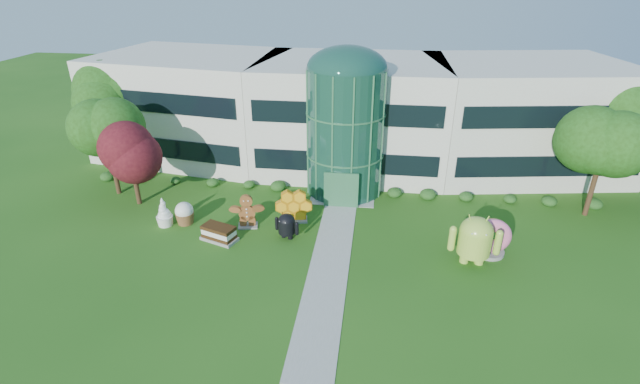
% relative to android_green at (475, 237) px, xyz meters
% --- Properties ---
extents(ground, '(140.00, 140.00, 0.00)m').
position_rel_android_green_xyz_m(ground, '(-8.68, -2.62, -1.83)').
color(ground, '#215114').
rests_on(ground, ground).
extents(building, '(46.00, 15.00, 9.30)m').
position_rel_android_green_xyz_m(building, '(-8.68, 15.38, 2.82)').
color(building, beige).
rests_on(building, ground).
extents(atrium, '(6.00, 6.00, 9.80)m').
position_rel_android_green_xyz_m(atrium, '(-8.68, 9.38, 3.07)').
color(atrium, '#194738').
rests_on(atrium, ground).
extents(walkway, '(2.40, 20.00, 0.04)m').
position_rel_android_green_xyz_m(walkway, '(-8.68, -0.62, -1.81)').
color(walkway, '#9E9E93').
rests_on(walkway, ground).
extents(tree_red, '(4.00, 4.00, 6.00)m').
position_rel_android_green_xyz_m(tree_red, '(-24.18, 4.88, 1.17)').
color(tree_red, '#3F0C14').
rests_on(tree_red, ground).
extents(trees_backdrop, '(52.00, 8.00, 8.40)m').
position_rel_android_green_xyz_m(trees_backdrop, '(-8.68, 10.38, 2.37)').
color(trees_backdrop, '#204210').
rests_on(trees_backdrop, ground).
extents(android_green, '(3.33, 2.31, 3.67)m').
position_rel_android_green_xyz_m(android_green, '(0.00, 0.00, 0.00)').
color(android_green, '#A8CE42').
rests_on(android_green, ground).
extents(android_black, '(2.16, 1.78, 2.11)m').
position_rel_android_green_xyz_m(android_black, '(-11.88, 1.39, -0.78)').
color(android_black, black).
rests_on(android_black, ground).
extents(donut, '(2.47, 1.20, 2.56)m').
position_rel_android_green_xyz_m(donut, '(1.24, 1.24, -0.56)').
color(donut, '#D8528C').
rests_on(donut, ground).
extents(gingerbread, '(2.85, 1.58, 2.49)m').
position_rel_android_green_xyz_m(gingerbread, '(-14.91, 2.53, -0.59)').
color(gingerbread, brown).
rests_on(gingerbread, ground).
extents(ice_cream_sandwich, '(2.68, 1.96, 1.07)m').
position_rel_android_green_xyz_m(ice_cream_sandwich, '(-16.31, 0.52, -1.30)').
color(ice_cream_sandwich, black).
rests_on(ice_cream_sandwich, ground).
extents(honeycomb, '(2.92, 1.46, 2.19)m').
position_rel_android_green_xyz_m(honeycomb, '(-11.82, 3.74, -0.74)').
color(honeycomb, '#F7AA18').
rests_on(honeycomb, ground).
extents(froyo, '(1.35, 1.35, 2.12)m').
position_rel_android_green_xyz_m(froyo, '(-20.75, 1.97, -0.77)').
color(froyo, white).
rests_on(froyo, ground).
extents(cupcake, '(1.48, 1.48, 1.65)m').
position_rel_android_green_xyz_m(cupcake, '(-19.43, 2.40, -1.01)').
color(cupcake, white).
rests_on(cupcake, ground).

